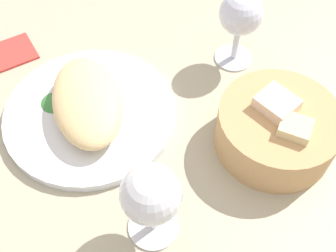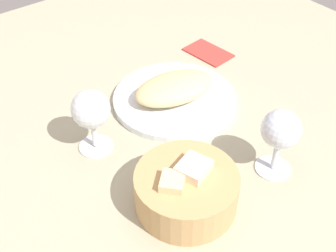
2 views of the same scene
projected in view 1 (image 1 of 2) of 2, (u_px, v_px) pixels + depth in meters
ground_plane at (174, 142)px, 60.83cm from camera, size 140.00×140.00×2.00cm
plate at (90, 113)px, 61.90cm from camera, size 25.71×25.71×1.40cm
omelette at (87, 101)px, 59.51cm from camera, size 18.92×12.94×4.51cm
lettuce_garnish at (54, 100)px, 61.74cm from camera, size 4.26×4.26×1.15cm
bread_basket at (277, 128)px, 56.80cm from camera, size 16.72×16.72×8.32cm
wine_glass_near at (151, 197)px, 45.26cm from camera, size 7.01×7.01×12.64cm
wine_glass_far at (240, 17)px, 62.61cm from camera, size 6.77×6.77×12.81cm
folded_napkin at (1, 56)px, 69.48cm from camera, size 8.09×11.66×0.80cm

